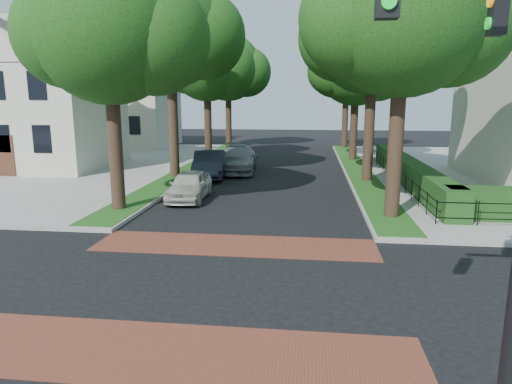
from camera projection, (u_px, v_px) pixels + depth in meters
ground at (215, 285)px, 11.50m from camera, size 120.00×120.00×0.00m
crosswalk_far at (235, 245)px, 14.61m from camera, size 9.00×2.20×0.01m
crosswalk_near at (179, 354)px, 8.38m from camera, size 9.00×2.20×0.01m
grass_strip_ne at (358, 169)px, 29.43m from camera, size 1.60×29.80×0.02m
grass_strip_nw at (194, 166)px, 30.67m from camera, size 1.60×29.80×0.02m
tree_right_near at (405, 13)px, 16.36m from camera, size 7.75×6.67×10.66m
tree_right_mid at (375, 34)px, 24.09m from camera, size 8.25×7.09×11.22m
tree_right_far at (357, 67)px, 33.04m from camera, size 7.25×6.23×9.74m
tree_right_back at (348, 69)px, 41.73m from camera, size 7.50×6.45×10.20m
tree_left_near at (113, 29)px, 17.70m from camera, size 7.50×6.45×10.20m
tree_left_mid at (173, 30)px, 25.28m from camera, size 8.00×6.88×11.48m
tree_left_far at (209, 65)px, 34.26m from camera, size 7.00×6.02×9.86m
tree_left_back at (230, 69)px, 42.97m from camera, size 7.75×6.66×10.44m
hedge_main_road at (408, 170)px, 25.05m from camera, size 1.00×18.00×1.20m
fence_main_road at (393, 173)px, 25.17m from camera, size 0.06×18.00×0.90m
house_left_near at (37, 92)px, 29.78m from camera, size 10.00×9.00×10.14m
house_left_far at (123, 94)px, 43.41m from camera, size 10.00×9.00×10.14m
parked_car_front at (189, 185)px, 21.11m from camera, size 1.69×4.02×1.36m
parked_car_middle at (209, 164)px, 27.01m from camera, size 2.42×5.10×1.62m
parked_car_rear at (237, 159)px, 29.24m from camera, size 2.73×5.91×1.67m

